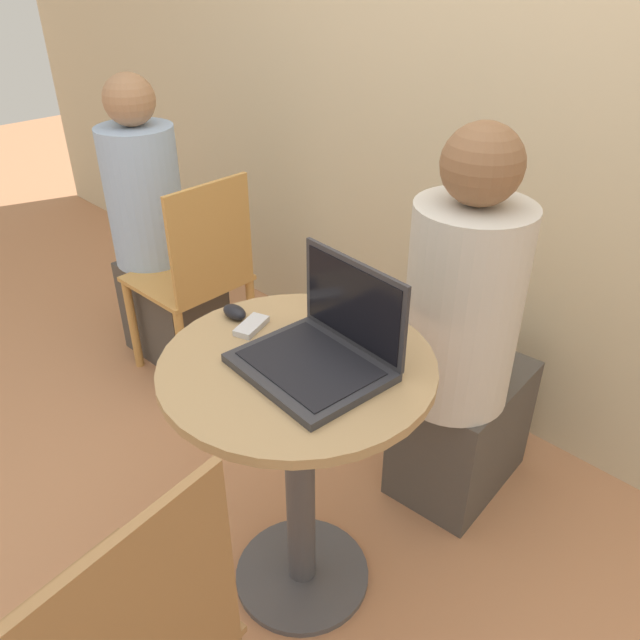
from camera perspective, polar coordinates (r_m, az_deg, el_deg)
name	(u,v)px	position (r m, az deg, el deg)	size (l,w,h in m)	color
ground_plane	(302,575)	(1.99, -1.63, -22.30)	(12.00, 12.00, 0.00)	tan
back_wall	(562,62)	(2.08, 21.28, 21.12)	(7.00, 0.05, 2.60)	beige
round_table	(299,437)	(1.59, -1.92, -10.65)	(0.65, 0.65, 0.77)	#4C4C51
laptop	(323,348)	(1.40, 0.27, -2.54)	(0.34, 0.29, 0.24)	#2D2D33
cell_phone	(251,326)	(1.56, -6.29, -0.54)	(0.08, 0.11, 0.02)	silver
computer_mouse	(235,312)	(1.61, -7.82, 0.74)	(0.07, 0.04, 0.03)	black
person_seated	(463,361)	(1.92, 12.93, -3.64)	(0.34, 0.51, 1.24)	#4C4742
chair_background	(197,279)	(2.54, -11.20, 3.72)	(0.41, 0.41, 0.87)	tan
person_background	(158,246)	(2.72, -14.61, 6.55)	(0.48, 0.31, 1.19)	#4C4742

